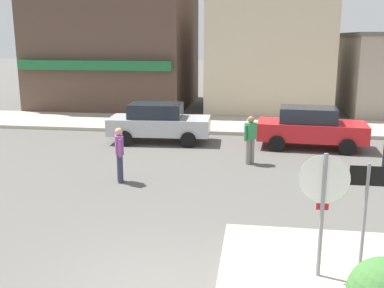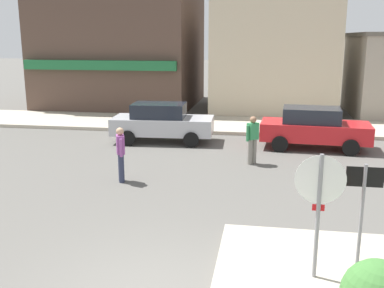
{
  "view_description": "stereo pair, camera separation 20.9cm",
  "coord_description": "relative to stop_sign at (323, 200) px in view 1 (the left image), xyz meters",
  "views": [
    {
      "loc": [
        1.49,
        -6.36,
        4.1
      ],
      "look_at": [
        -0.08,
        4.5,
        1.5
      ],
      "focal_mm": 42.0,
      "sensor_mm": 36.0,
      "label": 1
    },
    {
      "loc": [
        1.7,
        -6.33,
        4.1
      ],
      "look_at": [
        -0.08,
        4.5,
        1.5
      ],
      "focal_mm": 42.0,
      "sensor_mm": 36.0,
      "label": 2
    }
  ],
  "objects": [
    {
      "name": "kerb_far",
      "position": [
        -2.62,
        13.8,
        -1.44
      ],
      "size": [
        80.0,
        4.0,
        0.15
      ],
      "primitive_type": "cube",
      "color": "#B7AD99",
      "rests_on": "ground"
    },
    {
      "name": "building_storefront_left_near",
      "position": [
        -0.56,
        18.91,
        1.8
      ],
      "size": [
        6.73,
        6.28,
        6.62
      ],
      "color": "beige",
      "rests_on": "ground"
    },
    {
      "name": "parked_car_second",
      "position": [
        0.92,
        9.97,
        -0.71
      ],
      "size": [
        4.11,
        2.09,
        1.56
      ],
      "color": "red",
      "rests_on": "ground"
    },
    {
      "name": "building_corner_shop",
      "position": [
        -9.64,
        20.08,
        2.26
      ],
      "size": [
        9.03,
        9.05,
        7.54
      ],
      "color": "brown",
      "rests_on": "ground"
    },
    {
      "name": "stop_sign",
      "position": [
        0.0,
        0.0,
        0.0
      ],
      "size": [
        0.82,
        0.07,
        2.3
      ],
      "color": "gray",
      "rests_on": "ground"
    },
    {
      "name": "pedestrian_crossing_far",
      "position": [
        -4.99,
        4.89,
        -0.65
      ],
      "size": [
        0.34,
        0.54,
        1.61
      ],
      "color": "#2D334C",
      "rests_on": "ground"
    },
    {
      "name": "one_way_sign",
      "position": [
        0.73,
        0.24,
        -0.19
      ],
      "size": [
        0.6,
        0.06,
        2.1
      ],
      "color": "gray",
      "rests_on": "ground"
    },
    {
      "name": "parked_car_nearest",
      "position": [
        -4.99,
        10.15,
        -0.71
      ],
      "size": [
        4.08,
        2.03,
        1.56
      ],
      "color": "#B7B7BC",
      "rests_on": "ground"
    },
    {
      "name": "pedestrian_crossing_near",
      "position": [
        -1.29,
        7.4,
        -0.65
      ],
      "size": [
        0.45,
        0.46,
        1.61
      ],
      "color": "gray",
      "rests_on": "ground"
    }
  ]
}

